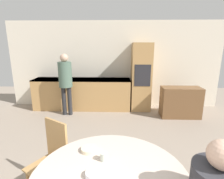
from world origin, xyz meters
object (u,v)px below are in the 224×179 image
(sideboard, at_px, (180,102))
(bowl_far, at_px, (93,174))
(oven_unit, at_px, (141,77))
(person_standing, at_px, (65,78))
(cup, at_px, (104,157))
(bowl_centre, at_px, (90,149))
(chair_far_left, at_px, (52,155))

(sideboard, xyz_separation_m, bowl_far, (-1.90, -3.22, 0.38))
(oven_unit, xyz_separation_m, sideboard, (1.00, -0.57, -0.57))
(person_standing, relative_size, cup, 19.92)
(oven_unit, distance_m, bowl_centre, 3.56)
(chair_far_left, relative_size, cup, 11.53)
(sideboard, relative_size, chair_far_left, 1.05)
(oven_unit, bearing_deg, chair_far_left, -115.46)
(sideboard, distance_m, person_standing, 3.14)
(bowl_centre, bearing_deg, cup, -42.81)
(bowl_centre, height_order, bowl_far, bowl_far)
(sideboard, bearing_deg, person_standing, 179.14)
(oven_unit, relative_size, person_standing, 1.17)
(bowl_centre, bearing_deg, bowl_far, -77.17)
(person_standing, bearing_deg, chair_far_left, -77.72)
(sideboard, height_order, bowl_far, sideboard)
(oven_unit, xyz_separation_m, person_standing, (-2.08, -0.52, 0.05))
(person_standing, bearing_deg, sideboard, -0.86)
(oven_unit, xyz_separation_m, cup, (-0.82, -3.57, -0.17))
(sideboard, bearing_deg, chair_far_left, -134.03)
(person_standing, xyz_separation_m, cup, (1.26, -3.04, -0.23))
(cup, height_order, bowl_centre, cup)
(person_standing, height_order, bowl_centre, person_standing)
(bowl_far, bearing_deg, person_standing, 109.88)
(oven_unit, distance_m, cup, 3.66)
(sideboard, height_order, person_standing, person_standing)
(chair_far_left, xyz_separation_m, person_standing, (-0.57, 2.64, 0.51))
(sideboard, relative_size, cup, 12.13)
(oven_unit, height_order, cup, oven_unit)
(person_standing, bearing_deg, oven_unit, 14.16)
(chair_far_left, bearing_deg, sideboard, 78.23)
(chair_far_left, bearing_deg, oven_unit, 96.80)
(cup, xyz_separation_m, bowl_far, (-0.08, -0.23, -0.02))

